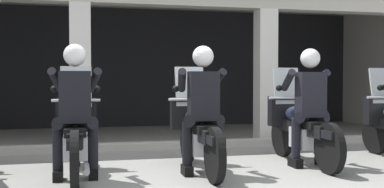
% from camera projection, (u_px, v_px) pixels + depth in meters
% --- Properties ---
extents(ground_plane, '(80.00, 80.00, 0.00)m').
position_uv_depth(ground_plane, '(162.00, 142.00, 8.75)').
color(ground_plane, gray).
extents(station_building, '(11.25, 4.01, 3.07)m').
position_uv_depth(station_building, '(159.00, 43.00, 10.32)').
color(station_building, black).
rests_on(station_building, ground).
extents(kerb_strip, '(10.75, 0.24, 0.12)m').
position_uv_depth(kerb_strip, '(183.00, 145.00, 7.92)').
color(kerb_strip, '#B7B5AD').
rests_on(kerb_strip, ground).
extents(motorcycle_left, '(0.62, 2.04, 1.35)m').
position_uv_depth(motorcycle_left, '(76.00, 134.00, 5.72)').
color(motorcycle_left, black).
rests_on(motorcycle_left, ground).
extents(police_officer_left, '(0.63, 0.61, 1.58)m').
position_uv_depth(police_officer_left, '(75.00, 100.00, 5.43)').
color(police_officer_left, black).
rests_on(police_officer_left, ground).
extents(motorcycle_center, '(0.62, 2.04, 1.35)m').
position_uv_depth(motorcycle_center, '(197.00, 131.00, 6.02)').
color(motorcycle_center, black).
rests_on(motorcycle_center, ground).
extents(police_officer_center, '(0.63, 0.61, 1.58)m').
position_uv_depth(police_officer_center, '(203.00, 98.00, 5.73)').
color(police_officer_center, black).
rests_on(police_officer_center, ground).
extents(motorcycle_right, '(0.62, 2.04, 1.35)m').
position_uv_depth(motorcycle_right, '(300.00, 127.00, 6.54)').
color(motorcycle_right, black).
rests_on(motorcycle_right, ground).
extents(police_officer_right, '(0.63, 0.61, 1.58)m').
position_uv_depth(police_officer_right, '(309.00, 97.00, 6.25)').
color(police_officer_right, black).
rests_on(police_officer_right, ground).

